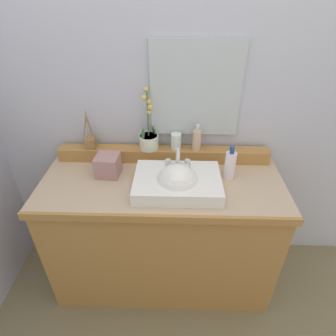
{
  "coord_description": "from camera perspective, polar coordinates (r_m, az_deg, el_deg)",
  "views": [
    {
      "loc": [
        0.07,
        -1.29,
        1.8
      ],
      "look_at": [
        0.04,
        -0.02,
        0.95
      ],
      "focal_mm": 30.04,
      "sensor_mm": 36.0,
      "label": 1
    }
  ],
  "objects": [
    {
      "name": "floor",
      "position": [
        2.26,
        -0.94,
        -21.26
      ],
      "size": [
        2.94,
        3.75,
        0.1
      ],
      "primitive_type": "cube",
      "color": "#75694B",
      "rests_on": "ground"
    },
    {
      "name": "wall_back",
      "position": [
        1.78,
        -0.76,
        15.81
      ],
      "size": [
        2.94,
        0.2,
        2.51
      ],
      "primitive_type": "cube",
      "color": "silver",
      "rests_on": "ground"
    },
    {
      "name": "vanity_cabinet",
      "position": [
        1.89,
        -1.08,
        -13.0
      ],
      "size": [
        1.39,
        0.59,
        0.85
      ],
      "color": "#AE793D",
      "rests_on": "ground"
    },
    {
      "name": "back_ledge",
      "position": [
        1.78,
        -0.89,
        2.83
      ],
      "size": [
        1.31,
        0.09,
        0.08
      ],
      "primitive_type": "cube",
      "color": "#AE793D",
      "rests_on": "vanity_cabinet"
    },
    {
      "name": "sink_basin",
      "position": [
        1.53,
        1.93,
        -3.07
      ],
      "size": [
        0.47,
        0.33,
        0.26
      ],
      "color": "white",
      "rests_on": "vanity_cabinet"
    },
    {
      "name": "potted_plant",
      "position": [
        1.73,
        -3.94,
        6.14
      ],
      "size": [
        0.12,
        0.12,
        0.38
      ],
      "color": "silver",
      "rests_on": "back_ledge"
    },
    {
      "name": "soap_dispenser",
      "position": [
        1.72,
        5.84,
        5.75
      ],
      "size": [
        0.05,
        0.05,
        0.17
      ],
      "color": "#D6B492",
      "rests_on": "back_ledge"
    },
    {
      "name": "tumbler_cup",
      "position": [
        1.73,
        1.63,
        5.45
      ],
      "size": [
        0.06,
        0.06,
        0.1
      ],
      "primitive_type": "cylinder",
      "color": "white",
      "rests_on": "back_ledge"
    },
    {
      "name": "reed_diffuser",
      "position": [
        1.82,
        -15.43,
        5.1
      ],
      "size": [
        0.09,
        0.1,
        0.25
      ],
      "color": "olive",
      "rests_on": "back_ledge"
    },
    {
      "name": "lotion_bottle",
      "position": [
        1.63,
        12.48,
        0.68
      ],
      "size": [
        0.06,
        0.07,
        0.2
      ],
      "color": "white",
      "rests_on": "vanity_cabinet"
    },
    {
      "name": "tissue_box",
      "position": [
        1.67,
        -12.08,
        0.55
      ],
      "size": [
        0.14,
        0.14,
        0.13
      ],
      "primitive_type": "cube",
      "rotation": [
        0.0,
        0.0,
        -0.07
      ],
      "color": "#AA7C78",
      "rests_on": "vanity_cabinet"
    },
    {
      "name": "mirror",
      "position": [
        1.66,
        5.65,
        15.48
      ],
      "size": [
        0.52,
        0.02,
        0.55
      ],
      "primitive_type": "cube",
      "color": "silver"
    }
  ]
}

